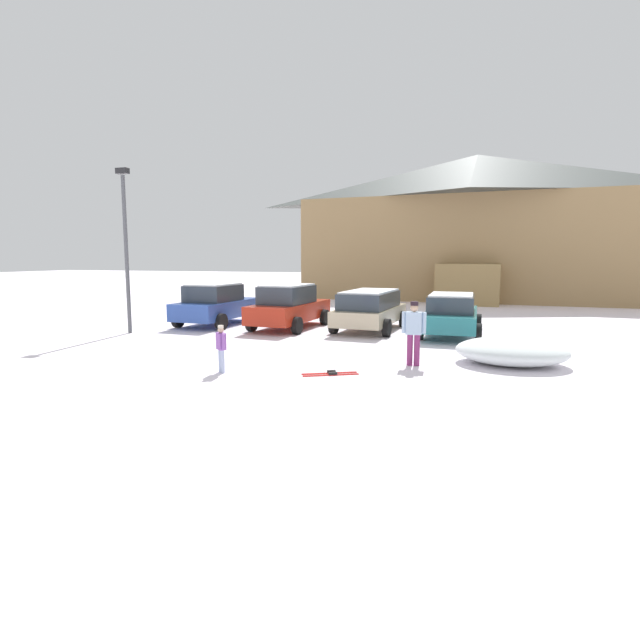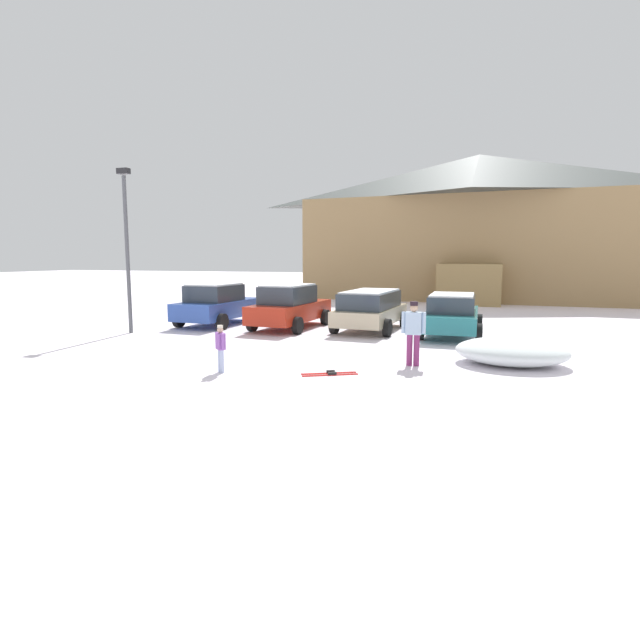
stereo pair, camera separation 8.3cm
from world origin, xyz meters
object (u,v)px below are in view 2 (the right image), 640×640
Objects in this scene: parked_blue_hatchback at (217,304)px; parked_beige_suv at (371,309)px; skier_child_in_purple_jacket at (221,346)px; pair_of_skis at (330,374)px; lamp_post at (127,242)px; parked_red_sedan at (290,306)px; skier_adult_in_blue_parka at (413,330)px; ski_lodge at (477,226)px; parked_teal_hatchback at (452,314)px; plowed_snow_pile at (511,351)px.

parked_blue_hatchback is 0.95× the size of parked_beige_suv.
skier_child_in_purple_jacket is 2.74m from pair_of_skis.
pair_of_skis is (2.59, 0.60, -0.64)m from skier_child_in_purple_jacket.
skier_child_in_purple_jacket is 0.20× the size of lamp_post.
parked_red_sedan reaches higher than skier_adult_in_blue_parka.
pair_of_skis is at bearing -24.54° from lamp_post.
ski_lodge is at bearing 78.19° from parked_beige_suv.
parked_blue_hatchback is 3.18× the size of pair_of_skis.
parked_beige_suv is 0.96× the size of parked_teal_hatchback.
skier_adult_in_blue_parka is (2.37, -5.84, 0.10)m from parked_beige_suv.
skier_child_in_purple_jacket is (-1.98, -8.05, -0.18)m from parked_beige_suv.
parked_beige_suv is at bearing 3.45° from parked_blue_hatchback.
parked_beige_suv is 2.67× the size of skier_adult_in_blue_parka.
parked_teal_hatchback is (6.19, 0.10, -0.09)m from parked_red_sedan.
parked_red_sedan is 6.44m from lamp_post.
plowed_snow_pile is (1.77, -4.59, -0.43)m from parked_teal_hatchback.
parked_blue_hatchback is at bearing 56.99° from lamp_post.
parked_blue_hatchback is 2.54× the size of skier_adult_in_blue_parka.
parked_teal_hatchback is at bearing -91.83° from ski_lodge.
parked_beige_suv is at bearing 174.11° from parked_teal_hatchback.
parked_teal_hatchback is at bearing 0.94° from parked_red_sedan.
lamp_post reaches higher than skier_adult_in_blue_parka.
skier_child_in_purple_jacket is (-4.35, -2.21, -0.28)m from skier_adult_in_blue_parka.
ski_lodge reaches higher than plowed_snow_pile.
ski_lodge is 5.39× the size of parked_blue_hatchback.
skier_adult_in_blue_parka is 2.55m from pair_of_skis.
parked_blue_hatchback is 8.85m from skier_child_in_purple_jacket.
skier_child_in_purple_jacket is 7.49m from plowed_snow_pile.
parked_blue_hatchback is at bearing 148.15° from skier_adult_in_blue_parka.
skier_adult_in_blue_parka is at bearing -96.83° from parked_teal_hatchback.
skier_adult_in_blue_parka is at bearing 42.32° from pair_of_skis.
parked_red_sedan reaches higher than parked_teal_hatchback.
pair_of_skis is at bearing -108.75° from parked_teal_hatchback.
plowed_snow_pile is at bearing 21.16° from skier_adult_in_blue_parka.
parked_blue_hatchback is (-10.00, -17.55, -3.99)m from ski_lodge.
parked_blue_hatchback is at bearing 158.08° from plowed_snow_pile.
parked_teal_hatchback is at bearing 111.14° from plowed_snow_pile.
parked_beige_suv is 8.29m from skier_child_in_purple_jacket.
parked_red_sedan reaches higher than plowed_snow_pile.
parked_blue_hatchback is 9.99m from pair_of_skis.
skier_adult_in_blue_parka is 1.25× the size of pair_of_skis.
lamp_post is at bearing 155.46° from pair_of_skis.
parked_blue_hatchback is 0.92× the size of parked_teal_hatchback.
parked_beige_suv reaches higher than parked_teal_hatchback.
parked_teal_hatchback is 4.93m from plowed_snow_pile.
parked_beige_suv is 3.34× the size of pair_of_skis.
ski_lodge is at bearing 93.15° from plowed_snow_pile.
ski_lodge is 4.94× the size of parked_teal_hatchback.
lamp_post is (-10.71, 2.49, 2.38)m from skier_adult_in_blue_parka.
ski_lodge reaches higher than pair_of_skis.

